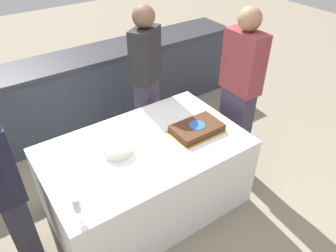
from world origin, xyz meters
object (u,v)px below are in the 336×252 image
(plate_stack, at_px, (117,148))
(person_cutting_cake, at_px, (146,81))
(wine_glass, at_px, (77,206))
(cake, at_px, (197,128))
(person_seated_left, at_px, (6,189))
(person_seated_right, at_px, (239,93))

(plate_stack, height_order, person_cutting_cake, person_cutting_cake)
(plate_stack, xyz_separation_m, wine_glass, (-0.51, -0.46, 0.09))
(plate_stack, relative_size, person_cutting_cake, 0.15)
(person_cutting_cake, bearing_deg, plate_stack, 11.87)
(cake, xyz_separation_m, person_seated_left, (-1.55, 0.10, 0.08))
(wine_glass, relative_size, person_seated_left, 0.12)
(wine_glass, bearing_deg, person_seated_left, 128.53)
(cake, xyz_separation_m, person_cutting_cake, (0.00, 0.84, 0.10))
(wine_glass, height_order, person_cutting_cake, person_cutting_cake)
(person_seated_right, bearing_deg, plate_stack, -91.98)
(cake, distance_m, wine_glass, 1.26)
(plate_stack, distance_m, person_cutting_cake, 1.00)
(plate_stack, xyz_separation_m, person_seated_left, (-0.84, -0.04, 0.07))
(person_seated_left, relative_size, person_seated_right, 0.94)
(cake, relative_size, person_seated_left, 0.30)
(wine_glass, xyz_separation_m, person_seated_right, (1.81, 0.42, 0.03))
(cake, xyz_separation_m, plate_stack, (-0.71, 0.14, 0.01))
(plate_stack, bearing_deg, person_seated_left, -176.97)
(plate_stack, distance_m, wine_glass, 0.69)
(cake, height_order, person_cutting_cake, person_cutting_cake)
(cake, height_order, plate_stack, plate_stack)
(wine_glass, bearing_deg, person_seated_right, 12.96)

